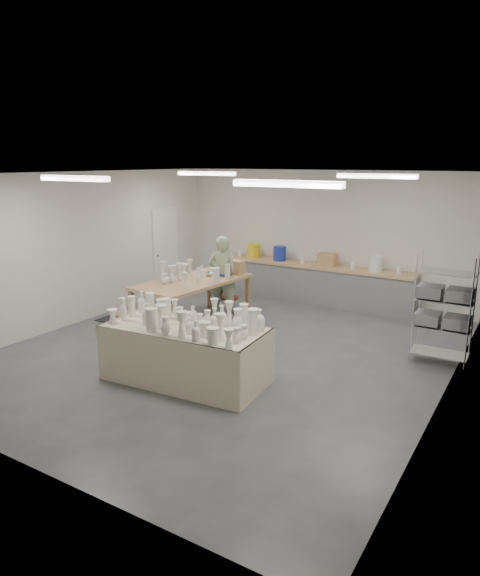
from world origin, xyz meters
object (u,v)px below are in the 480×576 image
Objects in this scene: work_table at (196,280)px; red_stool at (230,298)px; drying_table at (186,351)px; potter at (223,276)px.

work_table is 1.12m from red_stool.
work_table reaches higher than red_stool.
work_table reaches higher than drying_table.
potter reaches higher than drying_table.
drying_table reaches higher than red_stool.
red_stool is (0.00, 0.27, -0.54)m from potter.
red_stool is (0.19, 0.94, -0.57)m from work_table.
potter is 0.60m from red_stool.
red_stool is at bearing -107.86° from potter.
red_stool is at bearing 84.21° from work_table.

